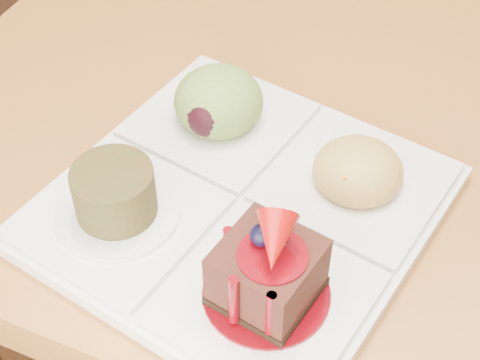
% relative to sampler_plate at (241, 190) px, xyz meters
% --- Properties ---
extents(ground, '(6.00, 6.00, 0.00)m').
position_rel_sampler_plate_xyz_m(ground, '(0.18, 0.75, -0.77)').
color(ground, brown).
extents(sampler_plate, '(0.30, 0.30, 0.10)m').
position_rel_sampler_plate_xyz_m(sampler_plate, '(0.00, 0.00, 0.00)').
color(sampler_plate, silver).
rests_on(sampler_plate, dining_table).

